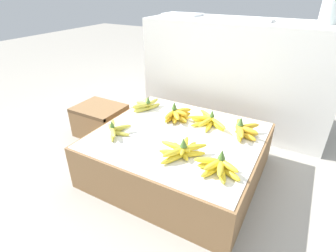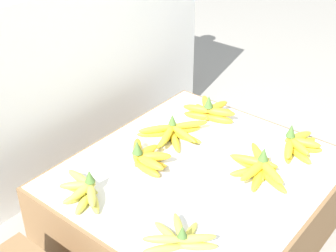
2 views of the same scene
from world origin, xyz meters
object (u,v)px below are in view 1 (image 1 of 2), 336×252
Objects in this scene: glass_jar at (331,7)px; banana_bunch_front_right at (218,167)px; banana_bunch_middle_right at (243,130)px; banana_bunch_front_midright at (182,150)px; foam_tray_white at (256,20)px; banana_bunch_front_left at (116,129)px; banana_bunch_middle_midright at (208,121)px; wooden_crate at (100,120)px; banana_bunch_middle_midleft at (177,115)px; banana_bunch_middle_left at (146,105)px.

banana_bunch_front_right is at bearing -104.21° from glass_jar.
banana_bunch_front_right is at bearing -91.09° from banana_bunch_middle_right.
foam_tray_white is (0.06, 0.97, 0.51)m from banana_bunch_front_midright.
foam_tray_white is (0.48, 0.96, 0.51)m from banana_bunch_front_left.
banana_bunch_middle_midright is at bearing 175.37° from banana_bunch_middle_right.
glass_jar is (0.27, 1.08, 0.59)m from banana_bunch_front_right.
wooden_crate is at bearing -177.48° from banana_bunch_middle_right.
banana_bunch_front_left is 0.55m from banana_bunch_middle_midright.
banana_bunch_front_right is (0.20, -0.04, 0.00)m from banana_bunch_front_midright.
banana_bunch_middle_midright is at bearing 9.39° from banana_bunch_middle_midleft.
banana_bunch_front_midright reaches higher than banana_bunch_middle_midright.
banana_bunch_middle_midleft is at bearing -170.61° from banana_bunch_middle_midright.
banana_bunch_middle_midright is 1.21× the size of banana_bunch_middle_right.
banana_bunch_middle_left is 0.82× the size of banana_bunch_middle_midright.
banana_bunch_middle_midleft reaches higher than wooden_crate.
banana_bunch_front_midright is at bearing -121.08° from banana_bunch_middle_right.
banana_bunch_middle_right is (0.66, -0.02, 0.00)m from banana_bunch_middle_left.
banana_bunch_middle_midright is at bearing -125.63° from glass_jar.
foam_tray_white reaches higher than banana_bunch_front_midright.
banana_bunch_middle_midright is (0.45, -0.01, -0.00)m from banana_bunch_middle_left.
banana_bunch_middle_midleft is (0.63, 0.03, 0.18)m from wooden_crate.
banana_bunch_front_midright is 1.22× the size of banana_bunch_middle_right.
banana_bunch_middle_right reaches higher than banana_bunch_front_right.
banana_bunch_middle_left is at bearing 147.83° from banana_bunch_front_right.
foam_tray_white is at bearing 49.45° from banana_bunch_middle_left.
banana_bunch_middle_right is (0.63, 0.34, 0.01)m from banana_bunch_front_left.
wooden_crate is 1.31× the size of banana_bunch_front_midright.
banana_bunch_front_midright reaches higher than banana_bunch_middle_left.
foam_tray_white reaches higher than banana_bunch_middle_midleft.
banana_bunch_front_midright is at bearing -88.80° from banana_bunch_middle_midright.
banana_bunch_middle_right is (0.22, -0.02, 0.01)m from banana_bunch_middle_midright.
foam_tray_white is (0.06, 0.60, 0.51)m from banana_bunch_middle_midright.
banana_bunch_front_left is 0.72m from banana_bunch_middle_right.
banana_bunch_front_right is 0.90× the size of banana_bunch_middle_midright.
banana_bunch_front_left is at bearing -139.73° from banana_bunch_middle_midright.
banana_bunch_front_right is 0.46m from banana_bunch_middle_midright.
glass_jar is at bearing 75.79° from banana_bunch_front_right.
banana_bunch_middle_midright is 0.22m from banana_bunch_middle_right.
wooden_crate is 1.81× the size of glass_jar.
foam_tray_white is at bearing 36.94° from wooden_crate.
banana_bunch_middle_midleft is at bearing -133.75° from glass_jar.
banana_bunch_front_left is 0.94× the size of foam_tray_white.
glass_jar is (0.27, 0.69, 0.59)m from banana_bunch_middle_right.
wooden_crate is 1.60× the size of banana_bunch_middle_right.
banana_bunch_middle_left is at bearing 10.41° from wooden_crate.
banana_bunch_middle_midleft is (0.22, 0.32, 0.01)m from banana_bunch_front_left.
banana_bunch_front_midright is 1.38× the size of glass_jar.
banana_bunch_front_left is at bearing -85.07° from banana_bunch_middle_left.
banana_bunch_middle_left is at bearing 179.29° from banana_bunch_middle_midright.
foam_tray_white is at bearing -170.29° from glass_jar.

